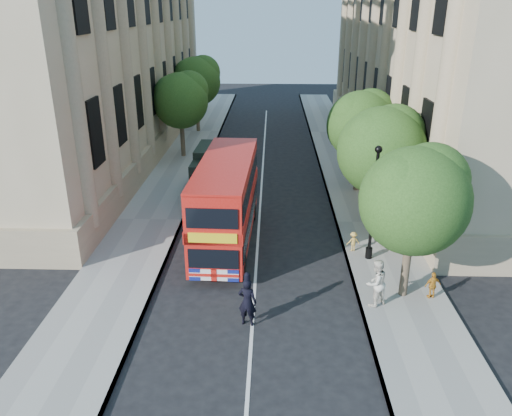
# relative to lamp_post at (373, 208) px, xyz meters

# --- Properties ---
(ground) EXTENTS (120.00, 120.00, 0.00)m
(ground) POSITION_rel_lamp_post_xyz_m (-5.00, -6.00, -2.51)
(ground) COLOR black
(ground) RESTS_ON ground
(pavement_right) EXTENTS (3.50, 80.00, 0.12)m
(pavement_right) POSITION_rel_lamp_post_xyz_m (0.75, 4.00, -2.45)
(pavement_right) COLOR gray
(pavement_right) RESTS_ON ground
(pavement_left) EXTENTS (3.50, 80.00, 0.12)m
(pavement_left) POSITION_rel_lamp_post_xyz_m (-10.75, 4.00, -2.45)
(pavement_left) COLOR gray
(pavement_left) RESTS_ON ground
(building_right) EXTENTS (12.00, 38.00, 18.00)m
(building_right) POSITION_rel_lamp_post_xyz_m (8.80, 18.00, 6.49)
(building_right) COLOR tan
(building_right) RESTS_ON ground
(building_left) EXTENTS (12.00, 38.00, 18.00)m
(building_left) POSITION_rel_lamp_post_xyz_m (-18.80, 18.00, 6.49)
(building_left) COLOR tan
(building_left) RESTS_ON ground
(tree_right_near) EXTENTS (4.00, 4.00, 6.08)m
(tree_right_near) POSITION_rel_lamp_post_xyz_m (0.84, -2.97, 1.74)
(tree_right_near) COLOR #473828
(tree_right_near) RESTS_ON ground
(tree_right_mid) EXTENTS (4.20, 4.20, 6.37)m
(tree_right_mid) POSITION_rel_lamp_post_xyz_m (0.84, 3.03, 1.93)
(tree_right_mid) COLOR #473828
(tree_right_mid) RESTS_ON ground
(tree_right_far) EXTENTS (4.00, 4.00, 6.15)m
(tree_right_far) POSITION_rel_lamp_post_xyz_m (0.84, 9.03, 1.80)
(tree_right_far) COLOR #473828
(tree_right_far) RESTS_ON ground
(tree_left_far) EXTENTS (4.00, 4.00, 6.30)m
(tree_left_far) POSITION_rel_lamp_post_xyz_m (-10.96, 16.03, 1.93)
(tree_left_far) COLOR #473828
(tree_left_far) RESTS_ON ground
(tree_left_back) EXTENTS (4.20, 4.20, 6.65)m
(tree_left_back) POSITION_rel_lamp_post_xyz_m (-10.96, 24.03, 2.20)
(tree_left_back) COLOR #473828
(tree_left_back) RESTS_ON ground
(lamp_post) EXTENTS (0.32, 0.32, 5.16)m
(lamp_post) POSITION_rel_lamp_post_xyz_m (0.00, 0.00, 0.00)
(lamp_post) COLOR black
(lamp_post) RESTS_ON pavement_right
(double_decker_bus) EXTENTS (2.61, 8.71, 3.99)m
(double_decker_bus) POSITION_rel_lamp_post_xyz_m (-6.46, 1.56, -0.31)
(double_decker_bus) COLOR #B6130C
(double_decker_bus) RESTS_ON ground
(box_van) EXTENTS (2.10, 4.88, 2.76)m
(box_van) POSITION_rel_lamp_post_xyz_m (-7.90, 8.34, -1.16)
(box_van) COLOR black
(box_van) RESTS_ON ground
(police_constable) EXTENTS (0.76, 0.59, 1.84)m
(police_constable) POSITION_rel_lamp_post_xyz_m (-5.17, -5.00, -1.59)
(police_constable) COLOR black
(police_constable) RESTS_ON ground
(woman_pedestrian) EXTENTS (1.14, 1.09, 1.86)m
(woman_pedestrian) POSITION_rel_lamp_post_xyz_m (-0.46, -3.76, -1.46)
(woman_pedestrian) COLOR silver
(woman_pedestrian) RESTS_ON pavement_right
(child_a) EXTENTS (0.69, 0.41, 1.09)m
(child_a) POSITION_rel_lamp_post_xyz_m (1.84, -3.22, -1.84)
(child_a) COLOR #C58122
(child_a) RESTS_ON pavement_right
(child_b) EXTENTS (0.65, 0.45, 0.93)m
(child_b) POSITION_rel_lamp_post_xyz_m (-0.60, 0.70, -1.93)
(child_b) COLOR gold
(child_b) RESTS_ON pavement_right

